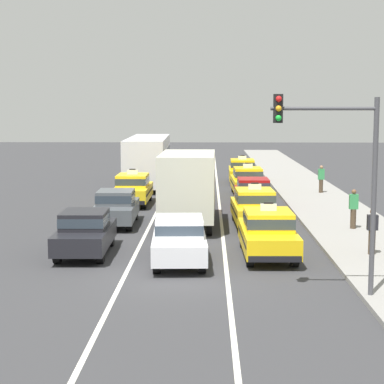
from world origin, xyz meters
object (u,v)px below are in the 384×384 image
object	(u,v)px
sedan_center_nearest	(179,238)
taxi_right_second	(254,207)
taxi_left_third	(133,189)
pedestrian_by_storefront	(372,231)
taxi_right_fourth	(248,181)
sedan_right_third	(253,192)
sedan_left_nearest	(85,231)
pedestrian_near_crosswalk	(353,209)
taxi_right_nearest	(268,232)
taxi_center_third	(193,187)
box_truck_center_second	(189,186)
bus_left_fourth	(148,158)
traffic_light_pole	(339,161)
pedestrian_mid_block	(321,179)
taxi_right_fifth	(242,170)
sedan_left_second	(116,206)

from	to	relation	value
sedan_center_nearest	taxi_right_second	size ratio (longest dim) A/B	0.95
taxi_left_third	pedestrian_by_storefront	distance (m)	16.01
taxi_left_third	taxi_right_fourth	xyz separation A→B (m)	(6.41, 4.13, 0.00)
sedan_center_nearest	sedan_right_third	size ratio (longest dim) A/B	1.02
taxi_right_second	sedan_left_nearest	bearing A→B (deg)	-137.70
pedestrian_near_crosswalk	pedestrian_by_storefront	world-z (taller)	pedestrian_near_crosswalk
taxi_right_nearest	taxi_right_second	xyz separation A→B (m)	(-0.07, 6.06, 0.00)
sedan_right_third	taxi_center_third	bearing A→B (deg)	146.88
box_truck_center_second	bus_left_fourth	bearing A→B (deg)	101.58
bus_left_fourth	taxi_right_fourth	xyz separation A→B (m)	(6.41, -5.25, -0.94)
sedan_left_nearest	pedestrian_near_crosswalk	bearing A→B (deg)	23.70
taxi_right_nearest	bus_left_fourth	bearing A→B (deg)	105.73
sedan_center_nearest	box_truck_center_second	bearing A→B (deg)	89.28
taxi_left_third	taxi_right_second	world-z (taller)	same
taxi_left_third	taxi_center_third	distance (m)	3.34
sedan_right_third	traffic_light_pole	world-z (taller)	traffic_light_pole
box_truck_center_second	pedestrian_near_crosswalk	world-z (taller)	box_truck_center_second
pedestrian_by_storefront	traffic_light_pole	distance (m)	6.26
pedestrian_mid_block	traffic_light_pole	bearing A→B (deg)	-98.39
taxi_right_fourth	taxi_right_fifth	world-z (taller)	same
taxi_right_nearest	box_truck_center_second	bearing A→B (deg)	115.24
pedestrian_near_crosswalk	bus_left_fourth	bearing A→B (deg)	120.83
taxi_right_fourth	taxi_right_fifth	xyz separation A→B (m)	(-0.01, 6.42, 0.00)
taxi_center_third	traffic_light_pole	size ratio (longest dim) A/B	0.83
taxi_right_second	pedestrian_near_crosswalk	size ratio (longest dim) A/B	2.77
sedan_center_nearest	pedestrian_by_storefront	distance (m)	6.72
bus_left_fourth	pedestrian_mid_block	distance (m)	11.97
taxi_left_third	taxi_right_second	xyz separation A→B (m)	(6.10, -6.46, 0.00)
sedan_right_third	pedestrian_near_crosswalk	distance (m)	7.51
taxi_right_fourth	pedestrian_mid_block	bearing A→B (deg)	2.43
box_truck_center_second	sedan_right_third	distance (m)	6.01
bus_left_fourth	sedan_right_third	size ratio (longest dim) A/B	2.61
taxi_right_fifth	sedan_center_nearest	bearing A→B (deg)	-97.80
bus_left_fourth	taxi_right_second	world-z (taller)	bus_left_fourth
pedestrian_by_storefront	box_truck_center_second	bearing A→B (deg)	135.44
traffic_light_pole	taxi_right_fifth	bearing A→B (deg)	92.33
sedan_center_nearest	box_truck_center_second	distance (m)	7.40
taxi_left_third	traffic_light_pole	world-z (taller)	traffic_light_pole
pedestrian_near_crosswalk	pedestrian_mid_block	size ratio (longest dim) A/B	1.02
taxi_right_nearest	taxi_left_third	bearing A→B (deg)	116.22
sedan_center_nearest	sedan_right_third	xyz separation A→B (m)	(3.29, 12.34, 0.00)
sedan_left_second	sedan_center_nearest	distance (m)	7.86
sedan_left_nearest	taxi_center_third	size ratio (longest dim) A/B	0.94
sedan_left_nearest	taxi_left_third	size ratio (longest dim) A/B	0.95
sedan_left_second	taxi_center_third	bearing A→B (deg)	65.58
sedan_left_nearest	taxi_right_fourth	size ratio (longest dim) A/B	0.94
taxi_left_third	taxi_right_second	size ratio (longest dim) A/B	0.99
sedan_left_second	taxi_center_third	distance (m)	7.90
taxi_left_third	taxi_right_nearest	world-z (taller)	same
pedestrian_mid_block	sedan_left_second	bearing A→B (deg)	-135.55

